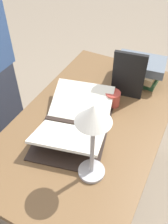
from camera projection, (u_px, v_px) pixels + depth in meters
The scene contains 7 objects.
ground_plane at pixel (89, 191), 1.84m from camera, with size 12.00×12.00×0.00m, color gray.
reading_desk at pixel (91, 133), 1.39m from camera, with size 1.24×0.73×0.76m.
open_book at pixel (76, 121), 1.27m from camera, with size 0.60×0.45×0.10m.
book_stack_tall at pixel (140, 69), 1.52m from camera, with size 0.23×0.31×0.14m.
book_standing_upright at pixel (128, 76), 1.36m from camera, with size 0.05×0.18×0.28m.
reading_lamp at pixel (93, 125), 0.88m from camera, with size 0.13×0.13×0.39m.
coffee_mug at pixel (112, 98), 1.38m from camera, with size 0.09×0.11×0.08m.
Camera 1 is at (0.85, 0.38, 1.69)m, focal length 40.00 mm.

